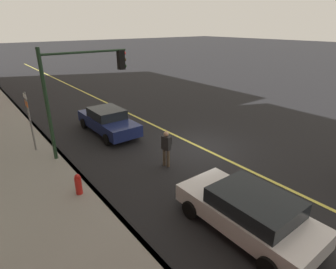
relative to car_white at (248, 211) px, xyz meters
name	(u,v)px	position (x,y,z in m)	size (l,w,h in m)	color
ground	(200,147)	(5.21, -3.12, -0.72)	(200.00, 200.00, 0.00)	black
sidewalk_slab	(41,202)	(5.21, 4.59, -0.65)	(80.00, 3.67, 0.15)	gray
curb_edge	(89,185)	(5.21, 2.83, -0.65)	(80.00, 0.16, 0.15)	slate
lane_stripe_center	(200,147)	(5.21, -3.12, -0.72)	(80.00, 0.16, 0.01)	#D8CC4C
car_white	(248,211)	(0.00, 0.00, 0.00)	(4.32, 2.09, 1.35)	silver
car_navy	(108,121)	(9.97, -0.35, 0.00)	(4.70, 1.92, 1.42)	navy
pedestrian_with_backpack	(166,146)	(4.72, -0.57, 0.23)	(0.43, 0.43, 1.64)	brown
traffic_light_mast	(82,82)	(8.16, 1.55, 2.74)	(0.28, 3.98, 5.01)	#1E3823
street_sign_post	(30,118)	(9.71, 3.66, 1.04)	(0.60, 0.08, 3.01)	slate
fire_hydrant	(79,186)	(4.79, 3.35, -0.26)	(0.24, 0.24, 0.94)	red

